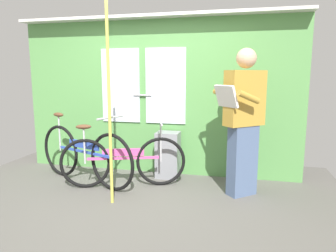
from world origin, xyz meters
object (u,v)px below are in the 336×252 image
bicycle_leaning_behind (123,161)px  trash_bin_by_wall (168,155)px  passenger_reading_newspaper (243,119)px  handrail_pole (109,106)px  bicycle_near_door (84,154)px

bicycle_leaning_behind → trash_bin_by_wall: bicycle_leaning_behind is taller
passenger_reading_newspaper → handrail_pole: (-1.47, -0.61, 0.19)m
trash_bin_by_wall → bicycle_leaning_behind: bearing=-133.2°
passenger_reading_newspaper → trash_bin_by_wall: bearing=-64.0°
passenger_reading_newspaper → handrail_pole: handrail_pole is taller
bicycle_near_door → trash_bin_by_wall: size_ratio=2.54×
passenger_reading_newspaper → handrail_pole: bearing=-18.3°
bicycle_near_door → bicycle_leaning_behind: bicycle_near_door is taller
bicycle_leaning_behind → trash_bin_by_wall: size_ratio=2.37×
trash_bin_by_wall → handrail_pole: size_ratio=0.29×
trash_bin_by_wall → handrail_pole: bearing=-111.8°
bicycle_leaning_behind → handrail_pole: 0.95m
bicycle_leaning_behind → handrail_pole: handrail_pole is taller
bicycle_near_door → bicycle_leaning_behind: bearing=18.5°
bicycle_near_door → handrail_pole: size_ratio=0.75×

